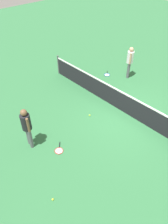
# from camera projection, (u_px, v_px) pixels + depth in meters

# --- Properties ---
(ground_plane) EXTENTS (40.00, 40.00, 0.00)m
(ground_plane) POSITION_uv_depth(u_px,v_px,m) (129.00, 115.00, 9.28)
(ground_plane) COLOR #2D6B3D
(court_net) EXTENTS (10.09, 0.09, 1.07)m
(court_net) POSITION_uv_depth(u_px,v_px,m) (131.00, 106.00, 8.96)
(court_net) COLOR #4C4C51
(court_net) RESTS_ON ground_plane
(player_near_side) EXTENTS (0.53, 0.39, 1.70)m
(player_near_side) POSITION_uv_depth(u_px,v_px,m) (27.00, 125.00, 7.34)
(player_near_side) COLOR #595960
(player_near_side) RESTS_ON ground_plane
(player_far_side) EXTENTS (0.48, 0.48, 1.70)m
(player_far_side) POSITION_uv_depth(u_px,v_px,m) (130.00, 60.00, 11.15)
(player_far_side) COLOR #595960
(player_far_side) RESTS_ON ground_plane
(tennis_racket_near_player) EXTENTS (0.54, 0.52, 0.03)m
(tennis_racket_near_player) POSITION_uv_depth(u_px,v_px,m) (59.00, 150.00, 7.77)
(tennis_racket_near_player) COLOR red
(tennis_racket_near_player) RESTS_ON ground_plane
(tennis_racket_far_player) EXTENTS (0.51, 0.56, 0.03)m
(tennis_racket_far_player) POSITION_uv_depth(u_px,v_px,m) (107.00, 75.00, 11.94)
(tennis_racket_far_player) COLOR blue
(tennis_racket_far_player) RESTS_ON ground_plane
(tennis_ball_near_player) EXTENTS (0.07, 0.07, 0.07)m
(tennis_ball_near_player) POSITION_uv_depth(u_px,v_px,m) (53.00, 199.00, 6.31)
(tennis_ball_near_player) COLOR #C6E033
(tennis_ball_near_player) RESTS_ON ground_plane
(tennis_ball_midcourt) EXTENTS (0.07, 0.07, 0.07)m
(tennis_ball_midcourt) POSITION_uv_depth(u_px,v_px,m) (90.00, 115.00, 9.23)
(tennis_ball_midcourt) COLOR #C6E033
(tennis_ball_midcourt) RESTS_ON ground_plane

